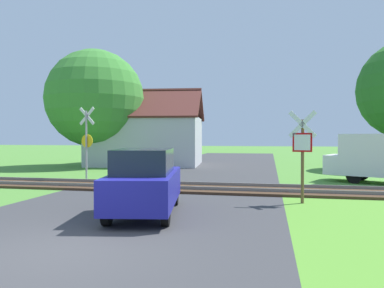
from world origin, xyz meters
name	(u,v)px	position (x,y,z in m)	size (l,w,h in m)	color
ground_plane	(62,251)	(0.00, 0.00, 0.00)	(160.00, 160.00, 0.00)	#4C8433
road_asphalt	(108,226)	(0.00, 2.00, 0.00)	(8.38, 80.00, 0.01)	#38383A
rail_track	(175,187)	(0.00, 8.40, 0.06)	(60.00, 2.60, 0.22)	#422D1E
stop_sign_near	(302,149)	(4.76, 6.00, 1.71)	(0.86, 0.23, 2.94)	brown
crossing_sign_far	(87,139)	(-4.85, 10.30, 2.01)	(0.87, 0.20, 3.54)	#9E9EA5
house	(147,139)	(-5.30, 20.71, 1.94)	(8.84, 7.29, 5.72)	#B7B7BC
tree_left	(95,99)	(-8.51, 18.61, 4.85)	(6.95, 6.95, 8.33)	#513823
parked_car	(145,182)	(0.44, 3.41, 0.89)	(2.29, 4.22, 1.78)	navy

